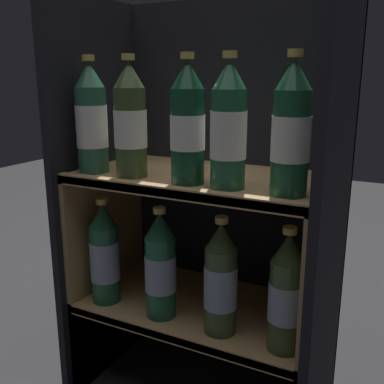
% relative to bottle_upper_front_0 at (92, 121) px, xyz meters
% --- Properties ---
extents(fridge_back_wall, '(0.63, 0.02, 1.02)m').
position_rel_bottle_upper_front_0_xyz_m(fridge_back_wall, '(0.24, 0.27, -0.22)').
color(fridge_back_wall, black).
rests_on(fridge_back_wall, ground_plane).
extents(fridge_side_left, '(0.02, 0.37, 1.02)m').
position_rel_bottle_upper_front_0_xyz_m(fridge_side_left, '(-0.06, 0.10, -0.22)').
color(fridge_side_left, black).
rests_on(fridge_side_left, ground_plane).
extents(fridge_side_right, '(0.02, 0.37, 1.02)m').
position_rel_bottle_upper_front_0_xyz_m(fridge_side_right, '(0.55, 0.10, -0.22)').
color(fridge_side_right, black).
rests_on(fridge_side_right, ground_plane).
extents(shelf_lower, '(0.59, 0.33, 0.27)m').
position_rel_bottle_upper_front_0_xyz_m(shelf_lower, '(0.24, 0.09, -0.51)').
color(shelf_lower, tan).
rests_on(shelf_lower, ground_plane).
extents(shelf_upper, '(0.59, 0.33, 0.60)m').
position_rel_bottle_upper_front_0_xyz_m(shelf_upper, '(0.24, 0.09, -0.29)').
color(shelf_upper, tan).
rests_on(shelf_upper, ground_plane).
extents(bottle_upper_front_0, '(0.07, 0.07, 0.27)m').
position_rel_bottle_upper_front_0_xyz_m(bottle_upper_front_0, '(0.00, 0.00, 0.00)').
color(bottle_upper_front_0, '#285B42').
rests_on(bottle_upper_front_0, shelf_upper).
extents(bottle_upper_front_1, '(0.07, 0.07, 0.27)m').
position_rel_bottle_upper_front_0_xyz_m(bottle_upper_front_1, '(0.11, 0.00, 0.00)').
color(bottle_upper_front_1, '#384C28').
rests_on(bottle_upper_front_1, shelf_upper).
extents(bottle_upper_front_2, '(0.07, 0.07, 0.27)m').
position_rel_bottle_upper_front_0_xyz_m(bottle_upper_front_2, '(0.26, 0.00, 0.00)').
color(bottle_upper_front_2, '#144228').
rests_on(bottle_upper_front_2, shelf_upper).
extents(bottle_upper_front_3, '(0.07, 0.07, 0.27)m').
position_rel_bottle_upper_front_0_xyz_m(bottle_upper_front_3, '(0.35, 0.00, 0.00)').
color(bottle_upper_front_3, '#1E5638').
rests_on(bottle_upper_front_3, shelf_upper).
extents(bottle_upper_front_4, '(0.07, 0.07, 0.27)m').
position_rel_bottle_upper_front_0_xyz_m(bottle_upper_front_4, '(0.48, 0.00, 0.00)').
color(bottle_upper_front_4, '#194C2D').
rests_on(bottle_upper_front_4, shelf_upper).
extents(bottle_lower_front_0, '(0.07, 0.07, 0.27)m').
position_rel_bottle_upper_front_0_xyz_m(bottle_lower_front_0, '(0.02, -0.00, -0.34)').
color(bottle_lower_front_0, '#1E5638').
rests_on(bottle_lower_front_0, shelf_lower).
extents(bottle_lower_front_1, '(0.07, 0.07, 0.27)m').
position_rel_bottle_upper_front_0_xyz_m(bottle_lower_front_1, '(0.18, 0.00, -0.34)').
color(bottle_lower_front_1, '#1E5638').
rests_on(bottle_lower_front_1, shelf_lower).
extents(bottle_lower_front_2, '(0.07, 0.07, 0.27)m').
position_rel_bottle_upper_front_0_xyz_m(bottle_lower_front_2, '(0.34, 0.00, -0.34)').
color(bottle_lower_front_2, '#384C28').
rests_on(bottle_lower_front_2, shelf_lower).
extents(bottle_lower_front_3, '(0.07, 0.07, 0.27)m').
position_rel_bottle_upper_front_0_xyz_m(bottle_lower_front_3, '(0.49, -0.00, -0.34)').
color(bottle_lower_front_3, '#384C28').
rests_on(bottle_lower_front_3, shelf_lower).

